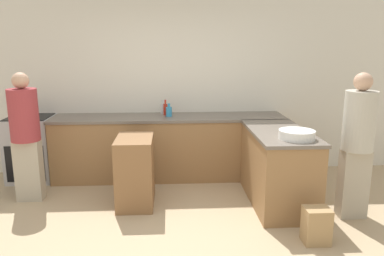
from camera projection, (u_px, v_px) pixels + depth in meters
ground_plane at (170, 237)px, 3.88m from camera, size 14.00×14.00×0.00m
wall_back at (169, 85)px, 5.74m from camera, size 8.00×0.06×2.70m
counter_back at (169, 147)px, 5.58m from camera, size 3.39×0.68×0.93m
counter_peninsula at (278, 167)px, 4.66m from camera, size 0.69×1.42×0.93m
range_oven at (32, 148)px, 5.49m from camera, size 0.63×0.62×0.94m
island_table at (135, 171)px, 4.63m from camera, size 0.44×0.69×0.85m
mixing_bowl at (297, 135)px, 4.15m from camera, size 0.40×0.40×0.10m
dish_soap_bottle at (169, 111)px, 5.45m from camera, size 0.09×0.09×0.19m
hot_sauce_bottle at (165, 109)px, 5.55m from camera, size 0.06×0.06×0.23m
vinegar_bottle_clear at (163, 109)px, 5.64m from camera, size 0.06×0.06×0.21m
person_by_range at (26, 133)px, 4.65m from camera, size 0.35×0.35×1.63m
person_at_peninsula at (357, 141)px, 4.17m from camera, size 0.34×0.34×1.66m
paper_bag at (316, 226)px, 3.74m from camera, size 0.25×0.21×0.37m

